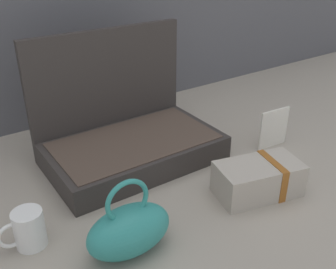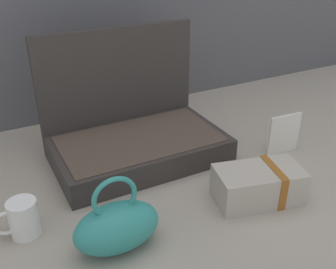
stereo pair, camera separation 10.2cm
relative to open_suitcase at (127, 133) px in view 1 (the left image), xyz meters
name	(u,v)px [view 1 (the left image)]	position (x,y,z in m)	size (l,w,h in m)	color
ground_plane	(167,181)	(0.02, -0.19, -0.08)	(6.00, 6.00, 0.00)	#9E9384
open_suitcase	(127,133)	(0.00, 0.00, 0.00)	(0.51, 0.32, 0.38)	#332D2B
teal_pouch_handbag	(129,230)	(-0.20, -0.37, -0.02)	(0.20, 0.11, 0.19)	teal
cream_toiletry_bag	(259,179)	(0.20, -0.37, -0.04)	(0.25, 0.17, 0.09)	#B2A899
coffee_mug	(28,229)	(-0.38, -0.22, -0.04)	(0.10, 0.07, 0.09)	white
info_card_left	(274,128)	(0.42, -0.21, -0.02)	(0.11, 0.01, 0.13)	white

